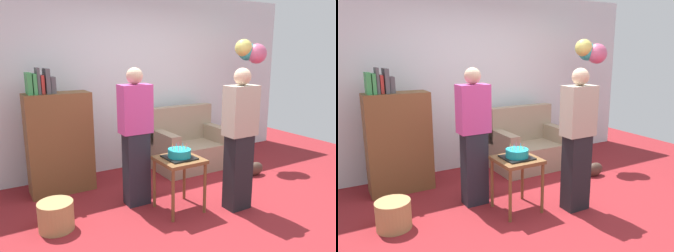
# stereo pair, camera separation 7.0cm
# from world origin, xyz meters

# --- Properties ---
(ground_plane) EXTENTS (8.00, 8.00, 0.00)m
(ground_plane) POSITION_xyz_m (0.00, 0.00, 0.00)
(ground_plane) COLOR maroon
(wall_back) EXTENTS (6.00, 0.10, 2.70)m
(wall_back) POSITION_xyz_m (0.00, 2.05, 1.35)
(wall_back) COLOR silver
(wall_back) RESTS_ON ground_plane
(couch) EXTENTS (1.10, 0.70, 0.96)m
(couch) POSITION_xyz_m (0.69, 1.49, 0.34)
(couch) COLOR gray
(couch) RESTS_ON ground_plane
(bookshelf) EXTENTS (0.80, 0.36, 1.62)m
(bookshelf) POSITION_xyz_m (-1.27, 1.56, 0.68)
(bookshelf) COLOR brown
(bookshelf) RESTS_ON ground_plane
(side_table) EXTENTS (0.48, 0.48, 0.63)m
(side_table) POSITION_xyz_m (-0.23, 0.32, 0.53)
(side_table) COLOR brown
(side_table) RESTS_ON ground_plane
(birthday_cake) EXTENTS (0.32, 0.32, 0.17)m
(birthday_cake) POSITION_xyz_m (-0.23, 0.32, 0.68)
(birthday_cake) COLOR black
(birthday_cake) RESTS_ON side_table
(person_blowing_candles) EXTENTS (0.36, 0.22, 1.63)m
(person_blowing_candles) POSITION_xyz_m (-0.57, 0.72, 0.83)
(person_blowing_candles) COLOR #23232D
(person_blowing_candles) RESTS_ON ground_plane
(person_holding_cake) EXTENTS (0.36, 0.22, 1.63)m
(person_holding_cake) POSITION_xyz_m (0.38, 0.02, 0.83)
(person_holding_cake) COLOR black
(person_holding_cake) RESTS_ON ground_plane
(wicker_basket) EXTENTS (0.36, 0.36, 0.30)m
(wicker_basket) POSITION_xyz_m (-1.55, 0.59, 0.15)
(wicker_basket) COLOR #A88451
(wicker_basket) RESTS_ON ground_plane
(handbag) EXTENTS (0.28, 0.14, 0.20)m
(handbag) POSITION_xyz_m (1.34, 0.68, 0.10)
(handbag) COLOR #473328
(handbag) RESTS_ON ground_plane
(balloon_bunch) EXTENTS (0.49, 0.40, 2.00)m
(balloon_bunch) POSITION_xyz_m (1.66, 1.23, 1.81)
(balloon_bunch) COLOR silver
(balloon_bunch) RESTS_ON ground_plane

